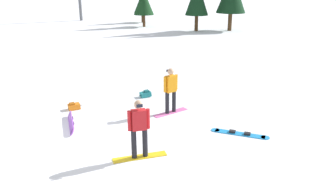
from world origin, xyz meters
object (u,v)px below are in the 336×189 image
backpack_teal (146,94)px  snowboarder_foreground (139,128)px  snowboarder_midground (171,90)px  loose_snowboard_far_spare (240,134)px  loose_snowboard_near_left (71,122)px  backpack_orange (74,106)px

backpack_teal → snowboarder_foreground: bearing=-67.5°
snowboarder_midground → loose_snowboard_far_spare: bearing=-19.2°
snowboarder_foreground → snowboarder_midground: 3.53m
loose_snowboard_far_spare → loose_snowboard_near_left: (-5.60, -1.38, 0.11)m
backpack_orange → loose_snowboard_far_spare: bearing=0.2°
loose_snowboard_near_left → backpack_teal: size_ratio=2.76×
snowboarder_midground → loose_snowboard_far_spare: (2.78, -0.97, -0.91)m
backpack_teal → loose_snowboard_far_spare: bearing=-27.6°
snowboarder_midground → loose_snowboard_near_left: size_ratio=1.15×
loose_snowboard_far_spare → loose_snowboard_near_left: loose_snowboard_near_left is taller
loose_snowboard_near_left → backpack_orange: 1.60m
snowboarder_midground → loose_snowboard_far_spare: size_ratio=0.91×
backpack_orange → loose_snowboard_near_left: bearing=-58.0°
loose_snowboard_near_left → backpack_teal: (1.17, 3.70, 0.00)m
snowboarder_foreground → backpack_teal: bearing=112.5°
loose_snowboard_far_spare → backpack_orange: size_ratio=3.50×
snowboarder_midground → backpack_teal: snowboarder_midground is taller
loose_snowboard_near_left → backpack_teal: 3.88m
loose_snowboard_far_spare → backpack_teal: 5.01m
snowboarder_foreground → backpack_orange: snowboarder_foreground is taller
backpack_teal → backpack_orange: (-2.02, -2.34, -0.01)m
loose_snowboard_far_spare → snowboarder_foreground: bearing=-133.6°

